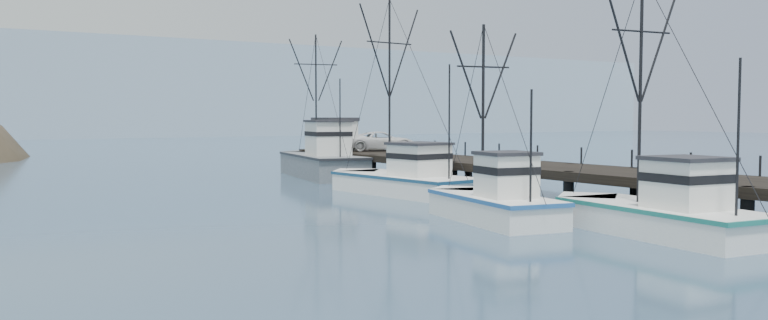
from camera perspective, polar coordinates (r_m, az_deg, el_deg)
ground at (r=28.61m, az=6.46°, el=-6.50°), size 400.00×400.00×0.00m
pier at (r=49.54m, az=7.69°, el=-0.39°), size 6.00×44.00×2.00m
distant_ridge at (r=194.11m, az=-23.74°, el=1.60°), size 360.00×40.00×26.00m
trawler_near at (r=32.91m, az=20.02°, el=-3.95°), size 4.63×11.07×11.19m
trawler_mid at (r=35.25m, az=8.18°, el=-3.31°), size 4.48×9.45×9.56m
trawler_far at (r=47.15m, az=1.31°, el=-1.61°), size 5.19×12.65×12.68m
work_vessel at (r=60.69m, az=-4.81°, el=-0.13°), size 6.25×14.07×11.94m
pier_shed at (r=63.63m, az=-3.75°, el=2.01°), size 3.00×3.20×2.80m
pickup_truck at (r=62.74m, az=-0.13°, el=1.44°), size 6.41×4.76×1.62m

